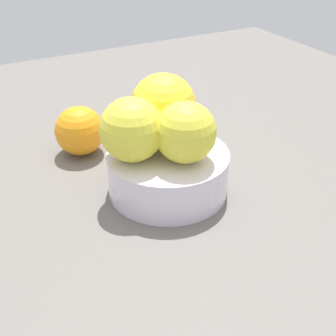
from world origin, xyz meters
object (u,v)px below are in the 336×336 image
orange_loose_0 (80,131)px  orange_in_bowl_2 (163,106)px  orange_in_bowl_0 (132,130)px  orange_in_bowl_1 (185,132)px  fruit_bowl (168,173)px

orange_loose_0 → orange_in_bowl_2: bearing=-141.2°
orange_in_bowl_0 → orange_loose_0: 13.52cm
orange_in_bowl_0 → orange_in_bowl_1: 5.61cm
orange_in_bowl_0 → orange_in_bowl_2: size_ratio=0.91×
orange_in_bowl_0 → orange_in_bowl_2: (3.04, -5.29, 0.35)cm
orange_loose_0 → orange_in_bowl_1: bearing=-155.4°
fruit_bowl → orange_loose_0: bearing=24.7°
fruit_bowl → orange_in_bowl_1: bearing=-156.2°
orange_in_bowl_0 → orange_loose_0: (12.31, 2.17, -5.17)cm
fruit_bowl → orange_in_bowl_2: 7.60cm
fruit_bowl → orange_in_bowl_0: size_ratio=1.98×
orange_in_bowl_0 → orange_in_bowl_2: orange_in_bowl_2 is taller
orange_in_bowl_2 → orange_loose_0: (9.27, 7.46, -5.52)cm
orange_in_bowl_0 → orange_in_bowl_1: bearing=-121.2°
orange_in_bowl_0 → orange_in_bowl_1: size_ratio=1.05×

